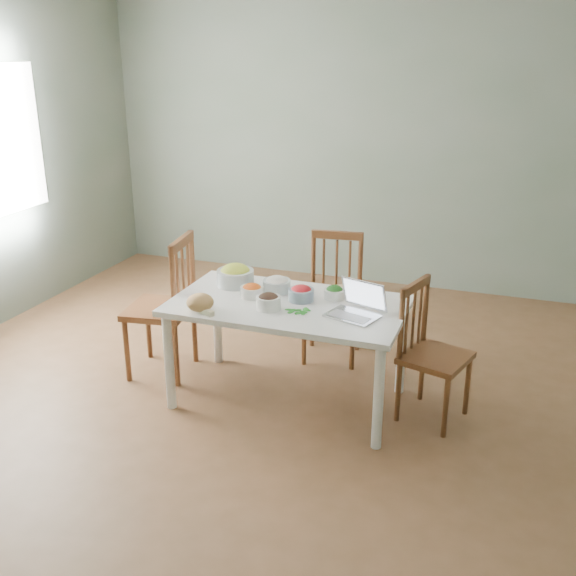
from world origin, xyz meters
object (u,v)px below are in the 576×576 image
(dining_table, at_px, (288,352))
(bread_boule, at_px, (200,302))
(chair_right, at_px, (436,354))
(laptop, at_px, (353,301))
(chair_far, at_px, (332,299))
(bowl_squash, at_px, (235,275))
(chair_left, at_px, (159,306))

(dining_table, xyz_separation_m, bread_boule, (-0.46, -0.31, 0.40))
(chair_right, bearing_deg, dining_table, 112.53)
(dining_table, bearing_deg, laptop, -11.45)
(chair_far, distance_m, bread_boule, 1.20)
(chair_far, relative_size, chair_right, 1.07)
(dining_table, relative_size, laptop, 4.97)
(chair_far, bearing_deg, bread_boule, -125.75)
(dining_table, xyz_separation_m, laptop, (0.44, -0.09, 0.45))
(bread_boule, distance_m, laptop, 0.93)
(bread_boule, xyz_separation_m, bowl_squash, (0.01, 0.50, 0.02))
(bowl_squash, bearing_deg, chair_far, 44.35)
(chair_left, height_order, chair_right, chair_left)
(dining_table, xyz_separation_m, chair_right, (0.94, 0.10, 0.09))
(dining_table, xyz_separation_m, bowl_squash, (-0.45, 0.19, 0.42))
(bread_boule, bearing_deg, chair_far, 61.62)
(chair_right, xyz_separation_m, bowl_squash, (-1.38, 0.09, 0.33))
(chair_left, xyz_separation_m, bowl_squash, (0.55, 0.10, 0.26))
(dining_table, distance_m, laptop, 0.64)
(dining_table, distance_m, chair_far, 0.73)
(bowl_squash, bearing_deg, chair_left, -169.26)
(laptop, bearing_deg, dining_table, -174.07)
(dining_table, bearing_deg, chair_left, 175.08)
(chair_far, bearing_deg, laptop, -73.72)
(bread_boule, bearing_deg, dining_table, 33.61)
(chair_left, bearing_deg, bread_boule, 45.20)
(chair_left, height_order, laptop, chair_left)
(laptop, bearing_deg, chair_right, 38.11)
(bread_boule, bearing_deg, chair_left, 143.58)
(chair_right, bearing_deg, bowl_squash, 102.78)
(chair_far, xyz_separation_m, laptop, (0.35, -0.81, 0.33))
(dining_table, xyz_separation_m, chair_left, (-1.00, 0.09, 0.16))
(chair_left, bearing_deg, chair_right, 81.95)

